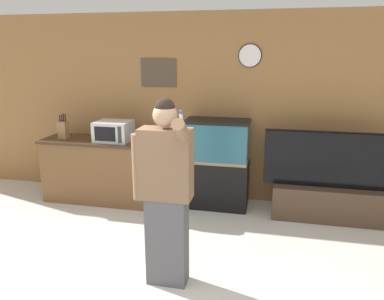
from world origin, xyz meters
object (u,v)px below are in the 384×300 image
(aquarium_on_stand, at_px, (217,164))
(microwave, at_px, (114,131))
(tv_on_stand, at_px, (328,194))
(person_standing, at_px, (165,192))
(knife_block, at_px, (63,129))
(counter_island, at_px, (103,170))

(aquarium_on_stand, bearing_deg, microwave, -172.81)
(aquarium_on_stand, relative_size, tv_on_stand, 0.74)
(aquarium_on_stand, distance_m, person_standing, 1.89)
(microwave, height_order, knife_block, knife_block)
(counter_island, distance_m, knife_block, 0.79)
(tv_on_stand, bearing_deg, microwave, -179.00)
(aquarium_on_stand, xyz_separation_m, tv_on_stand, (1.44, -0.13, -0.26))
(aquarium_on_stand, height_order, person_standing, person_standing)
(counter_island, relative_size, knife_block, 4.80)
(aquarium_on_stand, bearing_deg, person_standing, -95.33)
(microwave, xyz_separation_m, aquarium_on_stand, (1.40, 0.18, -0.43))
(aquarium_on_stand, xyz_separation_m, person_standing, (-0.17, -1.86, 0.29))
(microwave, distance_m, knife_block, 0.75)
(counter_island, bearing_deg, knife_block, -175.80)
(counter_island, distance_m, tv_on_stand, 3.04)
(counter_island, height_order, person_standing, person_standing)
(counter_island, height_order, microwave, microwave)
(microwave, relative_size, aquarium_on_stand, 0.39)
(tv_on_stand, relative_size, person_standing, 0.95)
(person_standing, bearing_deg, microwave, 126.09)
(microwave, relative_size, person_standing, 0.27)
(tv_on_stand, bearing_deg, counter_island, -179.50)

